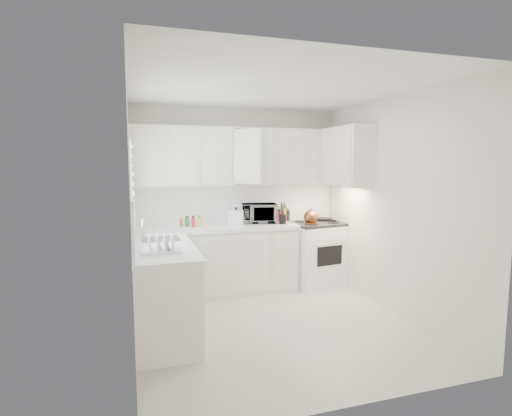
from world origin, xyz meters
name	(u,v)px	position (x,y,z in m)	size (l,w,h in m)	color
floor	(275,325)	(0.00, 0.00, 0.00)	(3.20, 3.20, 0.00)	beige
ceiling	(276,88)	(0.00, 0.00, 2.60)	(3.20, 3.20, 0.00)	white
wall_back	(238,198)	(0.00, 1.60, 1.30)	(3.00, 3.00, 0.00)	silver
wall_front	(353,236)	(0.00, -1.60, 1.30)	(3.00, 3.00, 0.00)	silver
wall_left	(131,216)	(-1.50, 0.00, 1.30)	(3.20, 3.20, 0.00)	silver
wall_right	(393,206)	(1.50, 0.00, 1.30)	(3.20, 3.20, 0.00)	silver
window_blinds	(132,188)	(-1.48, 0.35, 1.55)	(0.06, 0.96, 1.06)	white
lower_cabinets_back	(216,261)	(-0.39, 1.30, 0.45)	(2.22, 0.60, 0.90)	silver
lower_cabinets_left	(163,291)	(-1.20, 0.20, 0.45)	(0.60, 1.60, 0.90)	silver
countertop_back	(216,228)	(-0.39, 1.29, 0.93)	(2.24, 0.64, 0.05)	white
countertop_left	(163,247)	(-1.19, 0.20, 0.93)	(0.64, 1.62, 0.05)	white
backsplash_back	(238,203)	(0.00, 1.59, 1.23)	(2.98, 0.02, 0.55)	white
backsplash_left	(132,221)	(-1.49, 0.20, 1.23)	(0.02, 1.60, 0.55)	white
upper_cabinets_back	(241,185)	(0.00, 1.44, 1.50)	(3.00, 0.33, 0.80)	silver
upper_cabinets_right	(346,186)	(1.33, 0.82, 1.50)	(0.33, 0.90, 0.80)	silver
sink	(160,229)	(-1.19, 0.55, 1.07)	(0.42, 0.38, 0.30)	gray
stove	(317,245)	(1.13, 1.26, 0.60)	(0.78, 0.64, 1.20)	white
tea_kettle	(311,216)	(0.95, 1.10, 1.06)	(0.26, 0.22, 0.24)	brown
frying_pan	(323,218)	(1.31, 1.42, 0.97)	(0.26, 0.44, 0.04)	black
microwave	(259,211)	(0.27, 1.40, 1.12)	(0.50, 0.28, 0.34)	gray
rice_cooker	(236,216)	(-0.08, 1.38, 1.07)	(0.24, 0.24, 0.24)	white
paper_towel	(239,214)	(-0.02, 1.47, 1.08)	(0.12, 0.12, 0.27)	white
utensil_crock	(283,212)	(0.56, 1.20, 1.11)	(0.11, 0.11, 0.32)	black
dish_rack	(160,242)	(-1.24, -0.14, 1.05)	(0.36, 0.27, 0.20)	white
spice_left_0	(181,221)	(-0.85, 1.42, 1.02)	(0.06, 0.06, 0.13)	#9D682B
spice_left_1	(188,222)	(-0.78, 1.33, 1.02)	(0.06, 0.06, 0.13)	#277740
spice_left_2	(192,221)	(-0.70, 1.42, 1.02)	(0.06, 0.06, 0.13)	red
spice_left_3	(199,222)	(-0.62, 1.33, 1.02)	(0.06, 0.06, 0.13)	gold
sauce_right_0	(278,215)	(0.58, 1.46, 1.05)	(0.06, 0.06, 0.19)	red
sauce_right_1	(283,215)	(0.64, 1.40, 1.05)	(0.06, 0.06, 0.19)	gold
sauce_right_2	(285,215)	(0.69, 1.46, 1.05)	(0.06, 0.06, 0.19)	#4F2F16
sauce_right_3	(290,215)	(0.74, 1.40, 1.05)	(0.06, 0.06, 0.19)	black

